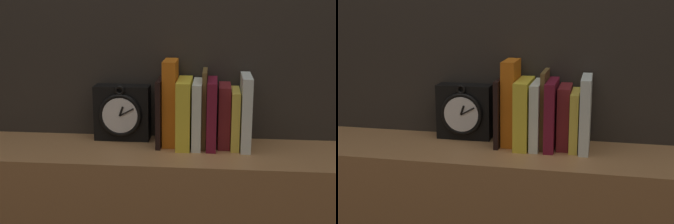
% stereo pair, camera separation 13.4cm
% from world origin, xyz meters
% --- Properties ---
extents(clock, '(0.17, 0.08, 0.18)m').
position_xyz_m(clock, '(-0.15, 0.10, 0.94)').
color(clock, black).
rests_on(clock, bookshelf).
extents(book_slot0_black, '(0.01, 0.14, 0.20)m').
position_xyz_m(book_slot0_black, '(-0.03, 0.06, 0.95)').
color(book_slot0_black, black).
rests_on(book_slot0_black, bookshelf).
extents(book_slot1_orange, '(0.04, 0.12, 0.26)m').
position_xyz_m(book_slot1_orange, '(-0.00, 0.07, 0.98)').
color(book_slot1_orange, orange).
rests_on(book_slot1_orange, bookshelf).
extents(book_slot2_yellow, '(0.04, 0.16, 0.20)m').
position_xyz_m(book_slot2_yellow, '(0.04, 0.06, 0.95)').
color(book_slot2_yellow, yellow).
rests_on(book_slot2_yellow, bookshelf).
extents(book_slot3_white, '(0.03, 0.15, 0.20)m').
position_xyz_m(book_slot3_white, '(0.08, 0.06, 0.95)').
color(book_slot3_white, silver).
rests_on(book_slot3_white, bookshelf).
extents(book_slot4_brown, '(0.01, 0.13, 0.23)m').
position_xyz_m(book_slot4_brown, '(0.10, 0.07, 0.96)').
color(book_slot4_brown, brown).
rests_on(book_slot4_brown, bookshelf).
extents(book_slot5_maroon, '(0.03, 0.16, 0.20)m').
position_xyz_m(book_slot5_maroon, '(0.13, 0.06, 0.95)').
color(book_slot5_maroon, maroon).
rests_on(book_slot5_maroon, bookshelf).
extents(book_slot6_maroon, '(0.04, 0.13, 0.18)m').
position_xyz_m(book_slot6_maroon, '(0.16, 0.07, 0.94)').
color(book_slot6_maroon, maroon).
rests_on(book_slot6_maroon, bookshelf).
extents(book_slot7_yellow, '(0.02, 0.14, 0.17)m').
position_xyz_m(book_slot7_yellow, '(0.19, 0.06, 0.94)').
color(book_slot7_yellow, '#E0C847').
rests_on(book_slot7_yellow, bookshelf).
extents(book_slot8_white, '(0.03, 0.15, 0.22)m').
position_xyz_m(book_slot8_white, '(0.22, 0.06, 0.96)').
color(book_slot8_white, silver).
rests_on(book_slot8_white, bookshelf).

